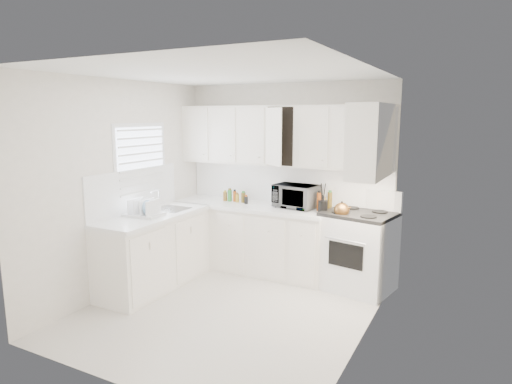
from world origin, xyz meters
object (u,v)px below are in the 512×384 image
Objects in this scene: stove at (358,240)px; rice_cooker at (281,198)px; dish_rack at (144,206)px; tea_kettle at (342,209)px; utensil_crock at (323,198)px; microwave at (296,194)px.

rice_cooker is (-1.11, 0.10, 0.43)m from stove.
stove is at bearing 21.44° from dish_rack.
rice_cooker reaches higher than tea_kettle.
utensil_crock is at bearing -159.95° from stove.
dish_rack is at bearing -138.52° from rice_cooker.
utensil_crock is (-0.27, 0.09, 0.10)m from tea_kettle.
stove is 5.77× the size of rice_cooker.
tea_kettle is at bearing -127.62° from stove.
stove is at bearing 51.94° from tea_kettle.
utensil_crock is (-0.45, -0.07, 0.51)m from stove.
stove is 2.70m from dish_rack.
microwave is 2.54× the size of rice_cooker.
microwave reaches higher than rice_cooker.
utensil_crock is 0.90× the size of dish_rack.
utensil_crock is at bearing 25.06° from dish_rack.
utensil_crock is at bearing -13.37° from microwave.
stove is at bearing 1.87° from microwave.
rice_cooker is 0.56× the size of utensil_crock.
tea_kettle is 0.30m from utensil_crock.
microwave is 0.47m from utensil_crock.
dish_rack is at bearing -141.96° from stove.
stove is 3.21× the size of utensil_crock.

